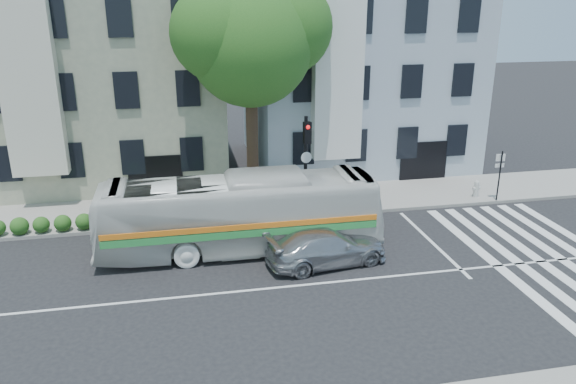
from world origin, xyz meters
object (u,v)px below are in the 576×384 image
object	(u,v)px
bus	(240,214)
fire_hydrant	(476,188)
sedan	(327,247)
traffic_signal	(306,154)

from	to	relation	value
bus	fire_hydrant	distance (m)	12.60
bus	sedan	xyz separation A→B (m)	(3.02, -1.84, -0.87)
traffic_signal	sedan	bearing A→B (deg)	-101.92
sedan	fire_hydrant	world-z (taller)	sedan
sedan	fire_hydrant	bearing A→B (deg)	-68.37
bus	fire_hydrant	xyz separation A→B (m)	(12.06, 3.49, -0.96)
bus	sedan	distance (m)	3.65
sedan	fire_hydrant	distance (m)	10.50
sedan	fire_hydrant	size ratio (longest dim) A/B	5.57
traffic_signal	fire_hydrant	world-z (taller)	traffic_signal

